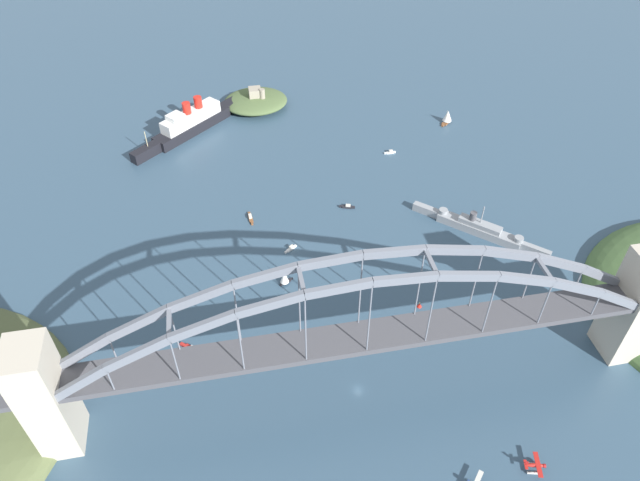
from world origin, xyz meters
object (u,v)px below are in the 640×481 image
object	(u,v)px
harbor_arch_bridge	(362,342)
seaplane_second_in_formation	(535,466)
channel_marker_buoy	(419,305)
naval_cruiser	(478,228)
fort_island_mid_harbor	(256,101)
small_boat_5	(291,248)
small_boat_2	(250,218)
ocean_liner	(192,122)
small_boat_6	(390,152)
small_boat_0	(447,116)
small_boat_1	(347,207)
small_boat_4	(193,350)
small_boat_3	(285,277)

from	to	relation	value
harbor_arch_bridge	seaplane_second_in_formation	bearing A→B (deg)	-39.12
harbor_arch_bridge	channel_marker_buoy	distance (m)	59.72
naval_cruiser	fort_island_mid_harbor	bearing A→B (deg)	123.06
seaplane_second_in_formation	small_boat_5	bearing A→B (deg)	117.61
fort_island_mid_harbor	small_boat_2	bearing A→B (deg)	-97.59
ocean_liner	small_boat_6	bearing A→B (deg)	-22.47
small_boat_5	channel_marker_buoy	world-z (taller)	channel_marker_buoy
harbor_arch_bridge	fort_island_mid_harbor	xyz separation A→B (m)	(-15.47, 228.94, -25.81)
ocean_liner	small_boat_2	xyz separation A→B (m)	(26.81, -93.45, -5.62)
small_boat_5	small_boat_6	bearing A→B (deg)	45.42
seaplane_second_in_formation	harbor_arch_bridge	bearing A→B (deg)	140.88
small_boat_0	small_boat_1	xyz separation A→B (m)	(-82.74, -73.37, -3.71)
fort_island_mid_harbor	seaplane_second_in_formation	xyz separation A→B (m)	(68.57, -272.12, -1.97)
small_boat_1	small_boat_4	world-z (taller)	small_boat_4
small_boat_2	small_boat_3	distance (m)	50.87
seaplane_second_in_formation	small_boat_3	distance (m)	128.53
small_boat_0	small_boat_5	bearing A→B (deg)	-139.52
seaplane_second_in_formation	small_boat_6	distance (m)	200.82
small_boat_0	naval_cruiser	bearing A→B (deg)	-101.75
seaplane_second_in_formation	small_boat_1	xyz separation A→B (m)	(-32.07, 154.80, -1.50)
fort_island_mid_harbor	seaplane_second_in_formation	distance (m)	280.63
small_boat_2	small_boat_3	world-z (taller)	small_boat_3
ocean_liner	seaplane_second_in_formation	world-z (taller)	ocean_liner
small_boat_0	small_boat_3	size ratio (longest dim) A/B	1.17
harbor_arch_bridge	small_boat_3	bearing A→B (deg)	107.77
channel_marker_buoy	small_boat_0	bearing A→B (deg)	65.76
harbor_arch_bridge	small_boat_4	distance (m)	76.21
fort_island_mid_harbor	small_boat_2	xyz separation A→B (m)	(-15.57, -116.87, -3.50)
small_boat_2	small_boat_6	world-z (taller)	small_boat_6
small_boat_1	small_boat_3	world-z (taller)	small_boat_3
fort_island_mid_harbor	small_boat_1	distance (m)	122.91
small_boat_1	small_boat_4	bearing A→B (deg)	-136.29
seaplane_second_in_formation	ocean_liner	bearing A→B (deg)	114.04
small_boat_2	small_boat_6	distance (m)	100.05
ocean_liner	fort_island_mid_harbor	bearing A→B (deg)	28.93
small_boat_5	channel_marker_buoy	bearing A→B (deg)	-43.25
ocean_liner	small_boat_4	size ratio (longest dim) A/B	6.99
ocean_liner	seaplane_second_in_formation	xyz separation A→B (m)	(110.95, -248.69, -4.09)
seaplane_second_in_formation	naval_cruiser	bearing A→B (deg)	76.82
small_boat_2	small_boat_3	xyz separation A→B (m)	(11.01, -49.57, 3.15)
channel_marker_buoy	small_boat_4	bearing A→B (deg)	-176.76
small_boat_5	small_boat_0	bearing A→B (deg)	40.48
harbor_arch_bridge	fort_island_mid_harbor	bearing A→B (deg)	93.87
ocean_liner	small_boat_4	distance (m)	174.51
harbor_arch_bridge	small_boat_0	xyz separation A→B (m)	(103.76, 184.99, -25.57)
seaplane_second_in_formation	small_boat_4	bearing A→B (deg)	147.39
small_boat_2	small_boat_6	xyz separation A→B (m)	(89.10, 45.51, 0.06)
small_boat_4	channel_marker_buoy	bearing A→B (deg)	3.24
harbor_arch_bridge	naval_cruiser	bearing A→B (deg)	44.17
ocean_liner	channel_marker_buoy	distance (m)	193.61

